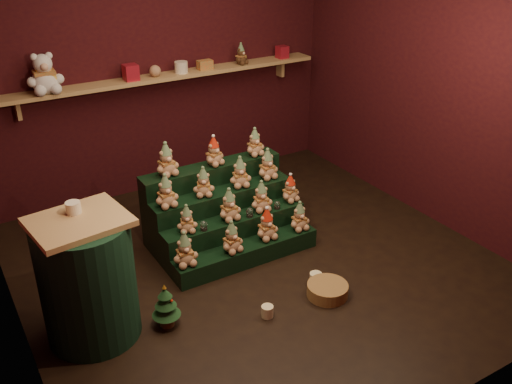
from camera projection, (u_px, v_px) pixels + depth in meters
ground at (258, 264)px, 5.16m from camera, size 4.00×4.00×0.00m
back_wall at (158, 64)px, 6.11m from camera, size 4.00×0.10×2.80m
front_wall at (462, 228)px, 2.97m from camera, size 4.00×0.10×2.80m
right_wall at (439, 81)px, 5.49m from camera, size 0.10×4.00×2.80m
back_shelf at (166, 77)px, 6.02m from camera, size 3.60×0.26×0.24m
riser_tier_front at (247, 253)px, 5.16m from camera, size 1.40×0.22×0.18m
riser_tier_midfront at (235, 234)px, 5.29m from camera, size 1.40×0.22×0.36m
riser_tier_midback at (223, 216)px, 5.42m from camera, size 1.40×0.22×0.54m
riser_tier_back at (212, 199)px, 5.55m from camera, size 1.40×0.22×0.72m
teddy_0 at (185, 249)px, 4.78m from camera, size 0.23×0.21×0.30m
teddy_1 at (232, 237)px, 4.97m from camera, size 0.24×0.22×0.29m
teddy_2 at (267, 224)px, 5.16m from camera, size 0.22×0.19×0.30m
teddy_3 at (299, 216)px, 5.31m from camera, size 0.21×0.19×0.28m
teddy_4 at (187, 219)px, 4.93m from camera, size 0.22×0.21×0.25m
teddy_5 at (229, 205)px, 5.11m from camera, size 0.23×0.21×0.30m
teddy_6 at (261, 196)px, 5.27m from camera, size 0.23×0.22×0.29m
teddy_7 at (290, 188)px, 5.45m from camera, size 0.22×0.20×0.27m
teddy_8 at (166, 191)px, 4.95m from camera, size 0.22×0.20×0.30m
teddy_9 at (203, 182)px, 5.15m from camera, size 0.25×0.24×0.27m
teddy_10 at (240, 172)px, 5.32m from camera, size 0.24×0.23×0.29m
teddy_11 at (267, 164)px, 5.48m from camera, size 0.22×0.20×0.30m
teddy_12 at (166, 160)px, 5.11m from camera, size 0.24×0.23×0.31m
teddy_13 at (214, 151)px, 5.32m from camera, size 0.25×0.23×0.28m
teddy_14 at (255, 142)px, 5.54m from camera, size 0.21×0.19×0.27m
snow_globe_a at (204, 226)px, 4.98m from camera, size 0.07×0.07×0.09m
snow_globe_b at (250, 212)px, 5.20m from camera, size 0.07×0.07×0.09m
snow_globe_c at (277, 205)px, 5.34m from camera, size 0.06×0.06×0.08m
side_table at (88, 279)px, 4.12m from camera, size 0.71×0.69×0.99m
table_ornament at (73, 208)px, 3.96m from camera, size 0.10×0.10×0.08m
mini_christmas_tree at (166, 306)px, 4.33m from camera, size 0.22×0.22×0.38m
mug_left at (267, 311)px, 4.49m from camera, size 0.10×0.10×0.10m
mug_right at (316, 279)px, 4.87m from camera, size 0.11×0.11×0.11m
wicker_basket at (327, 290)px, 4.73m from camera, size 0.40×0.40×0.11m
white_bear at (43, 68)px, 5.31m from camera, size 0.36×0.33×0.48m
brown_bear at (241, 54)px, 6.35m from camera, size 0.21×0.20×0.23m
gift_tin_red_a at (131, 72)px, 5.78m from camera, size 0.14×0.14×0.16m
gift_tin_cream at (181, 67)px, 6.04m from camera, size 0.14×0.14×0.12m
gift_tin_red_b at (282, 52)px, 6.64m from camera, size 0.12×0.12×0.14m
shelf_plush_ball at (155, 71)px, 5.91m from camera, size 0.12×0.12×0.12m
scarf_gift_box at (205, 65)px, 6.18m from camera, size 0.16×0.10×0.10m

